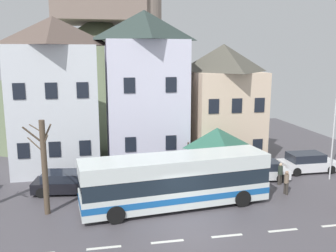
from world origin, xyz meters
The scene contains 15 objects.
ground_plane centered at (0.00, 0.00, -0.03)m, with size 40.00×60.00×0.07m.
townhouse_00 centered at (-7.58, 12.22, 5.80)m, with size 6.24×6.50×11.59m.
townhouse_01 centered at (-0.76, 11.89, 6.07)m, with size 6.01×5.85×12.13m.
townhouse_02 centered at (5.83, 12.26, 4.82)m, with size 5.47×6.59×9.64m.
hilltop_castle centered at (-3.80, 35.17, 7.36)m, with size 42.09×42.09×22.74m.
transit_bus centered at (-0.22, 2.83, 1.54)m, with size 11.23×3.74×3.05m.
bus_shelter centered at (3.65, 7.02, 3.06)m, with size 3.60×3.60×3.76m.
parked_car_00 centered at (11.02, 7.39, 0.70)m, with size 4.27×2.01×1.45m.
parked_car_01 centered at (-6.82, 6.43, 0.67)m, with size 4.17×2.39×1.37m.
parked_car_02 centered at (6.55, 6.38, 0.65)m, with size 4.53×2.21×1.33m.
pedestrian_00 centered at (7.11, 3.36, 0.82)m, with size 0.30×0.36×1.55m.
pedestrian_01 centered at (7.59, 5.09, 0.81)m, with size 0.35×0.32×1.53m.
public_bench centered at (2.30, 9.04, 0.47)m, with size 1.71×0.48×0.87m.
flagpole centered at (11.71, 5.42, 4.57)m, with size 0.95×0.10×7.99m.
bare_tree_01 centered at (-7.53, 3.23, 2.80)m, with size 1.45×1.09×5.35m.
Camera 1 is at (-4.60, -17.22, 8.83)m, focal length 39.59 mm.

